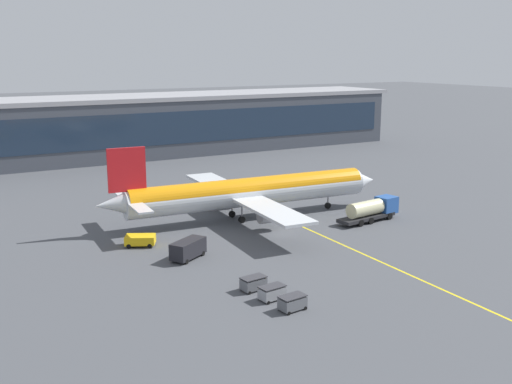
{
  "coord_description": "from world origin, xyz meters",
  "views": [
    {
      "loc": [
        -43.59,
        -69.48,
        24.31
      ],
      "look_at": [
        0.22,
        6.93,
        4.5
      ],
      "focal_mm": 43.17,
      "sensor_mm": 36.0,
      "label": 1
    }
  ],
  "objects_px": {
    "baggage_cart_0": "(292,302)",
    "baggage_cart_2": "(253,283)",
    "fuel_tanker": "(372,209)",
    "pushback_tug": "(140,240)",
    "main_airliner": "(249,192)",
    "baggage_cart_1": "(272,292)",
    "crew_van": "(188,248)"
  },
  "relations": [
    {
      "from": "main_airliner",
      "to": "pushback_tug",
      "type": "distance_m",
      "value": 19.79
    },
    {
      "from": "crew_van",
      "to": "baggage_cart_1",
      "type": "distance_m",
      "value": 16.15
    },
    {
      "from": "baggage_cart_1",
      "to": "baggage_cart_2",
      "type": "bearing_deg",
      "value": 96.63
    },
    {
      "from": "crew_van",
      "to": "baggage_cart_1",
      "type": "height_order",
      "value": "crew_van"
    },
    {
      "from": "baggage_cart_0",
      "to": "baggage_cart_2",
      "type": "height_order",
      "value": "same"
    },
    {
      "from": "baggage_cart_0",
      "to": "baggage_cart_1",
      "type": "bearing_deg",
      "value": 96.63
    },
    {
      "from": "pushback_tug",
      "to": "baggage_cart_0",
      "type": "distance_m",
      "value": 27.65
    },
    {
      "from": "main_airliner",
      "to": "baggage_cart_1",
      "type": "height_order",
      "value": "main_airliner"
    },
    {
      "from": "fuel_tanker",
      "to": "baggage_cart_0",
      "type": "distance_m",
      "value": 35.54
    },
    {
      "from": "crew_van",
      "to": "pushback_tug",
      "type": "xyz_separation_m",
      "value": [
        -3.32,
        7.85,
        -0.47
      ]
    },
    {
      "from": "crew_van",
      "to": "baggage_cart_0",
      "type": "bearing_deg",
      "value": -82.14
    },
    {
      "from": "pushback_tug",
      "to": "baggage_cart_1",
      "type": "bearing_deg",
      "value": -76.78
    },
    {
      "from": "main_airliner",
      "to": "pushback_tug",
      "type": "relative_size",
      "value": 10.32
    },
    {
      "from": "fuel_tanker",
      "to": "pushback_tug",
      "type": "distance_m",
      "value": 34.59
    },
    {
      "from": "crew_van",
      "to": "baggage_cart_0",
      "type": "relative_size",
      "value": 1.91
    },
    {
      "from": "baggage_cart_0",
      "to": "main_airliner",
      "type": "bearing_deg",
      "value": 67.85
    },
    {
      "from": "main_airliner",
      "to": "baggage_cart_1",
      "type": "bearing_deg",
      "value": -114.94
    },
    {
      "from": "crew_van",
      "to": "baggage_cart_2",
      "type": "relative_size",
      "value": 1.91
    },
    {
      "from": "main_airliner",
      "to": "pushback_tug",
      "type": "xyz_separation_m",
      "value": [
        -18.91,
        -4.81,
        -3.28
      ]
    },
    {
      "from": "crew_van",
      "to": "baggage_cart_2",
      "type": "height_order",
      "value": "crew_van"
    },
    {
      "from": "fuel_tanker",
      "to": "pushback_tug",
      "type": "relative_size",
      "value": 2.49
    },
    {
      "from": "crew_van",
      "to": "pushback_tug",
      "type": "height_order",
      "value": "crew_van"
    },
    {
      "from": "baggage_cart_0",
      "to": "baggage_cart_2",
      "type": "bearing_deg",
      "value": 96.63
    },
    {
      "from": "pushback_tug",
      "to": "baggage_cart_2",
      "type": "relative_size",
      "value": 1.58
    },
    {
      "from": "main_airliner",
      "to": "baggage_cart_1",
      "type": "relative_size",
      "value": 16.27
    },
    {
      "from": "main_airliner",
      "to": "baggage_cart_2",
      "type": "relative_size",
      "value": 16.27
    },
    {
      "from": "fuel_tanker",
      "to": "baggage_cart_0",
      "type": "bearing_deg",
      "value": -142.51
    },
    {
      "from": "crew_van",
      "to": "baggage_cart_0",
      "type": "distance_m",
      "value": 19.34
    },
    {
      "from": "crew_van",
      "to": "baggage_cart_0",
      "type": "height_order",
      "value": "crew_van"
    },
    {
      "from": "fuel_tanker",
      "to": "baggage_cart_0",
      "type": "xyz_separation_m",
      "value": [
        -28.19,
        -21.62,
        -0.96
      ]
    },
    {
      "from": "main_airliner",
      "to": "crew_van",
      "type": "bearing_deg",
      "value": -140.94
    },
    {
      "from": "fuel_tanker",
      "to": "crew_van",
      "type": "distance_m",
      "value": 30.94
    }
  ]
}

